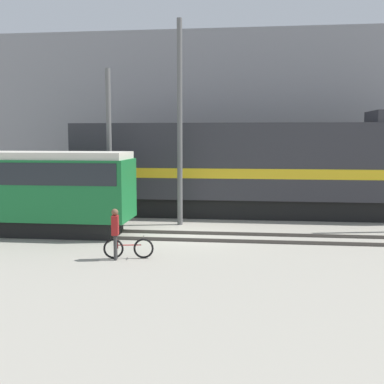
{
  "coord_description": "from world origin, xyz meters",
  "views": [
    {
      "loc": [
        2.41,
        -19.98,
        4.18
      ],
      "look_at": [
        -0.05,
        0.48,
        1.8
      ],
      "focal_mm": 45.0,
      "sensor_mm": 36.0,
      "label": 1
    }
  ],
  "objects_px": {
    "bicycle": "(129,248)",
    "streetcar": "(23,187)",
    "freight_locomotive": "(250,168)",
    "person": "(115,229)",
    "utility_pole_center": "(180,124)",
    "utility_pole_left": "(109,147)"
  },
  "relations": [
    {
      "from": "utility_pole_center",
      "to": "bicycle",
      "type": "bearing_deg",
      "value": -97.25
    },
    {
      "from": "streetcar",
      "to": "bicycle",
      "type": "height_order",
      "value": "streetcar"
    },
    {
      "from": "freight_locomotive",
      "to": "bicycle",
      "type": "distance_m",
      "value": 10.57
    },
    {
      "from": "bicycle",
      "to": "person",
      "type": "xyz_separation_m",
      "value": [
        -0.4,
        -0.21,
        0.72
      ]
    },
    {
      "from": "freight_locomotive",
      "to": "streetcar",
      "type": "relative_size",
      "value": 1.96
    },
    {
      "from": "person",
      "to": "utility_pole_left",
      "type": "bearing_deg",
      "value": 107.78
    },
    {
      "from": "person",
      "to": "utility_pole_left",
      "type": "relative_size",
      "value": 0.24
    },
    {
      "from": "freight_locomotive",
      "to": "bicycle",
      "type": "bearing_deg",
      "value": -113.49
    },
    {
      "from": "freight_locomotive",
      "to": "person",
      "type": "relative_size",
      "value": 10.39
    },
    {
      "from": "person",
      "to": "bicycle",
      "type": "bearing_deg",
      "value": 27.9
    },
    {
      "from": "bicycle",
      "to": "utility_pole_left",
      "type": "bearing_deg",
      "value": 111.41
    },
    {
      "from": "person",
      "to": "utility_pole_center",
      "type": "height_order",
      "value": "utility_pole_center"
    },
    {
      "from": "streetcar",
      "to": "bicycle",
      "type": "xyz_separation_m",
      "value": [
        5.52,
        -3.64,
        -1.67
      ]
    },
    {
      "from": "freight_locomotive",
      "to": "streetcar",
      "type": "height_order",
      "value": "freight_locomotive"
    },
    {
      "from": "utility_pole_left",
      "to": "streetcar",
      "type": "bearing_deg",
      "value": -135.2
    },
    {
      "from": "freight_locomotive",
      "to": "bicycle",
      "type": "xyz_separation_m",
      "value": [
        -4.12,
        -9.49,
        -2.2
      ]
    },
    {
      "from": "streetcar",
      "to": "bicycle",
      "type": "relative_size",
      "value": 5.41
    },
    {
      "from": "freight_locomotive",
      "to": "utility_pole_center",
      "type": "height_order",
      "value": "utility_pole_center"
    },
    {
      "from": "freight_locomotive",
      "to": "bicycle",
      "type": "height_order",
      "value": "freight_locomotive"
    },
    {
      "from": "freight_locomotive",
      "to": "streetcar",
      "type": "bearing_deg",
      "value": -148.77
    },
    {
      "from": "bicycle",
      "to": "streetcar",
      "type": "bearing_deg",
      "value": 146.58
    },
    {
      "from": "streetcar",
      "to": "utility_pole_left",
      "type": "distance_m",
      "value": 4.47
    }
  ]
}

